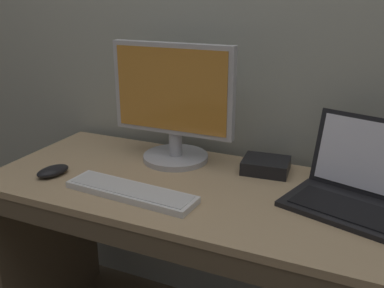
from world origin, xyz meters
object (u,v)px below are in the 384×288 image
at_px(external_monitor, 173,104).
at_px(wired_keyboard, 131,192).
at_px(external_drive_box, 266,166).
at_px(computer_mouse, 53,171).
at_px(laptop_black, 352,190).

distance_m(external_monitor, wired_keyboard, 0.37).
xyz_separation_m(external_monitor, external_drive_box, (0.34, 0.04, -0.20)).
height_order(wired_keyboard, computer_mouse, computer_mouse).
xyz_separation_m(external_monitor, wired_keyboard, (0.00, -0.31, -0.21)).
bearing_deg(external_drive_box, external_monitor, -172.91).
bearing_deg(computer_mouse, external_monitor, 58.43).
xyz_separation_m(wired_keyboard, computer_mouse, (-0.33, 0.02, 0.00)).
relative_size(external_monitor, external_drive_box, 2.88).
relative_size(external_monitor, computer_mouse, 3.91).
distance_m(laptop_black, wired_keyboard, 0.67).
bearing_deg(external_monitor, external_drive_box, 7.09).
bearing_deg(wired_keyboard, external_drive_box, 46.32).
distance_m(external_monitor, external_drive_box, 0.39).
distance_m(laptop_black, external_monitor, 0.67).
bearing_deg(external_drive_box, laptop_black, -25.67).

